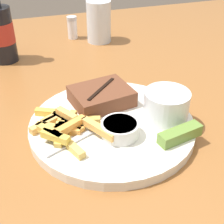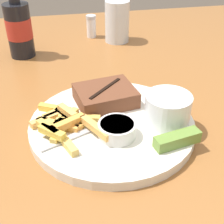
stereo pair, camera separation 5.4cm
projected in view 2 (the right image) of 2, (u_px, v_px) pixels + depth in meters
The scene contains 11 objects.
dining_table at pixel (112, 154), 0.60m from camera, with size 1.54×1.41×0.75m.
dinner_plate at pixel (112, 125), 0.56m from camera, with size 0.29×0.29×0.02m.
steak_portion at pixel (107, 95), 0.60m from camera, with size 0.12×0.10×0.03m.
fries_pile at pixel (64, 123), 0.53m from camera, with size 0.13×0.15×0.02m.
coleslaw_cup at pixel (168, 107), 0.54m from camera, with size 0.08×0.08×0.05m.
dipping_sauce_cup at pixel (118, 129), 0.51m from camera, with size 0.06×0.06×0.03m.
pickle_spear at pixel (177, 139), 0.49m from camera, with size 0.08×0.04×0.02m.
fork_utensil at pixel (74, 136), 0.51m from camera, with size 0.13×0.06×0.00m.
beer_bottle at pixel (19, 27), 0.79m from camera, with size 0.06×0.06×0.22m.
drinking_glass at pixel (117, 21), 0.89m from camera, with size 0.07×0.07×0.12m.
salt_shaker at pixel (91, 26), 0.93m from camera, with size 0.03×0.03×0.07m.
Camera 2 is at (-0.09, -0.44, 1.10)m, focal length 50.00 mm.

